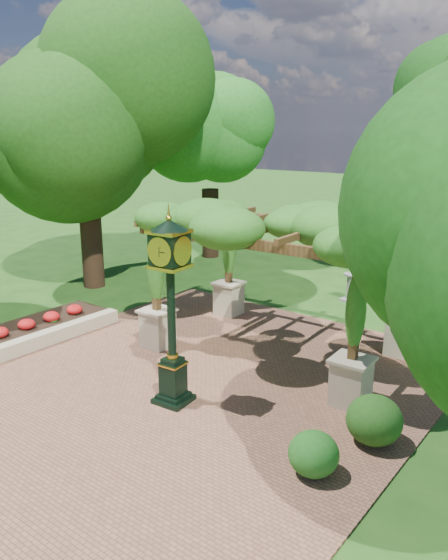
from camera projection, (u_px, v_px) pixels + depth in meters
The scene contains 13 objects.
ground at pixel (152, 405), 11.55m from camera, with size 120.00×120.00×0.00m, color #1E4714.
brick_plaza at pixel (183, 387), 12.31m from camera, with size 10.00×12.00×0.04m, color brown.
border_wall at pixel (43, 340), 14.59m from camera, with size 0.35×5.00×0.40m, color #C6B793.
flower_bed at pixel (23, 333), 15.13m from camera, with size 1.50×5.00×0.36m, color red.
pedestal_clock at pixel (171, 296), 10.99m from camera, with size 0.86×0.86×3.99m.
pergola at pixel (281, 229), 13.47m from camera, with size 6.45×4.18×3.97m.
sundial at pixel (350, 289), 18.40m from camera, with size 0.64×0.64×0.96m.
shrub_front at pixel (314, 454), 9.07m from camera, with size 0.85×0.85×0.77m, color #21611B.
shrub_mid at pixel (374, 420), 9.97m from camera, with size 1.03×1.03×0.93m, color #204B15.
shrub_back at pixel (411, 341), 13.86m from camera, with size 0.86×0.86×0.78m, color #33691E.
tree_west_near at pixel (83, 107), 18.60m from camera, with size 5.66×5.66×9.25m.
tree_west_far at pixel (210, 134), 23.58m from camera, with size 4.28×4.28×7.93m.
tree_north at pixel (445, 120), 18.84m from camera, with size 4.07×4.07×8.70m.
Camera 1 is at (7.59, -7.31, 5.63)m, focal length 35.00 mm.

